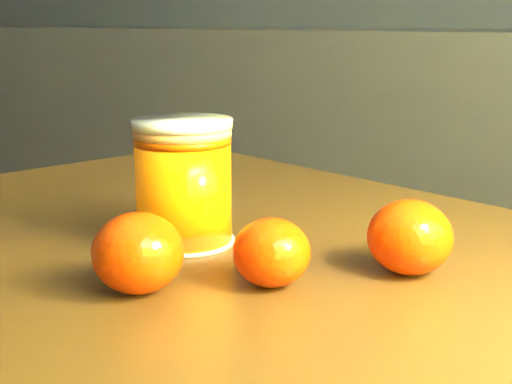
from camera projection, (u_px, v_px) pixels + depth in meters
The scene contains 6 objects.
kitchen_counter at pixel (266, 178), 2.20m from camera, with size 3.15×0.60×0.90m, color #434347.
table at pixel (235, 374), 0.60m from camera, with size 1.09×0.86×0.73m.
juice_glass at pixel (184, 183), 0.63m from camera, with size 0.09×0.09×0.11m.
orange_front at pixel (272, 252), 0.54m from camera, with size 0.06×0.06×0.05m, color #EC3C04.
orange_back at pixel (410, 237), 0.56m from camera, with size 0.07×0.07×0.06m, color #EC3C04.
orange_extra at pixel (138, 253), 0.52m from camera, with size 0.07×0.07×0.06m, color #EC3C04.
Camera 1 is at (1.23, -0.32, 0.92)m, focal length 50.00 mm.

